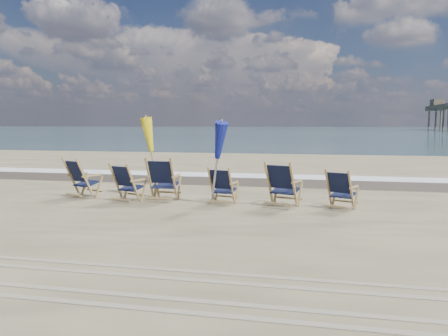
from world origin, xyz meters
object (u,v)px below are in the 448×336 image
Objects in this scene: beach_chair_2 at (173,180)px; beach_chair_5 at (351,191)px; umbrella_blue at (216,142)px; beach_chair_4 at (293,186)px; beach_chair_3 at (231,186)px; beach_chair_0 at (85,179)px; beach_chair_1 at (133,184)px; umbrella_yellow at (153,138)px.

beach_chair_2 is 4.13m from beach_chair_5.
beach_chair_4 is at bearing -1.83° from umbrella_blue.
beach_chair_2 is 1.46m from beach_chair_3.
beach_chair_4 is 2.02m from umbrella_blue.
beach_chair_4 is (2.89, -0.28, -0.02)m from beach_chair_2.
beach_chair_4 is at bearing 174.21° from beach_chair_2.
beach_chair_0 is at bearing 9.59° from beach_chair_3.
beach_chair_0 is 0.96× the size of beach_chair_2.
beach_chair_1 is 0.49× the size of umbrella_blue.
beach_chair_1 reaches higher than beach_chair_3.
umbrella_yellow is at bearing -92.64° from beach_chair_1.
umbrella_blue reaches higher than beach_chair_3.
beach_chair_0 is 1.16× the size of beach_chair_3.
beach_chair_0 is at bearing 3.21° from beach_chair_2.
umbrella_blue is at bearing -16.55° from umbrella_yellow.
beach_chair_2 is at bearing 168.54° from umbrella_blue.
beach_chair_4 is at bearing 24.78° from beach_chair_5.
beach_chair_4 is 0.54× the size of umbrella_blue.
beach_chair_3 is 0.85× the size of beach_chair_4.
umbrella_yellow reaches higher than beach_chair_4.
beach_chair_4 reaches higher than beach_chair_5.
beach_chair_0 is 1.43m from beach_chair_1.
beach_chair_1 is at bearing 25.46° from beach_chair_5.
beach_chair_0 is 1.99m from umbrella_yellow.
beach_chair_2 is at bearing -24.96° from umbrella_yellow.
beach_chair_3 is (2.33, 0.27, -0.03)m from beach_chair_1.
beach_chair_2 is at bearing 20.21° from beach_chair_5.
beach_chair_5 is 0.46× the size of umbrella_blue.
beach_chair_5 is (6.41, -0.13, -0.07)m from beach_chair_0.
beach_chair_3 is 1.09m from umbrella_blue.
beach_chair_3 is 0.46× the size of umbrella_blue.
beach_chair_2 is 1.47m from umbrella_blue.
beach_chair_5 is at bearing 176.15° from beach_chair_2.
umbrella_yellow is 1.81m from umbrella_blue.
beach_chair_3 is (3.73, 0.01, -0.07)m from beach_chair_0.
umbrella_blue is at bearing -157.30° from beach_chair_1.
beach_chair_1 is (1.40, -0.27, -0.04)m from beach_chair_0.
umbrella_yellow reaches higher than umbrella_blue.
beach_chair_1 is 2.35m from beach_chair_3.
beach_chair_5 is 0.45× the size of umbrella_yellow.
umbrella_blue is (1.99, 0.18, 1.00)m from beach_chair_1.
umbrella_yellow reaches higher than beach_chair_1.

